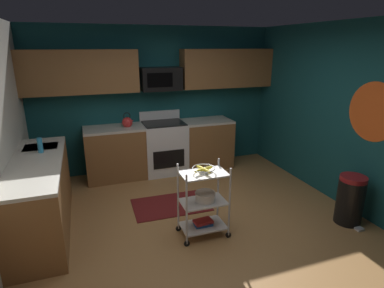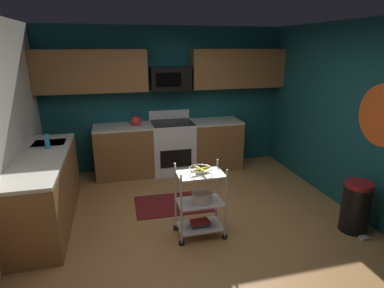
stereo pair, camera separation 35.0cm
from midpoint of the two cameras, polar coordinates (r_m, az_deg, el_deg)
The scene contains 16 objects.
floor at distance 4.19m, azimuth -0.55°, elevation -15.64°, with size 4.40×4.80×0.04m, color #A87542.
wall_back at distance 5.94m, azimuth -8.19°, elevation 7.90°, with size 4.52×0.06×2.60m, color #14474C.
wall_right at distance 4.82m, azimuth 25.48°, elevation 4.17°, with size 0.06×4.80×2.60m, color #14474C.
wall_flower_decal at distance 4.56m, azimuth 28.03°, elevation 5.10°, with size 0.77×0.77×0.00m, color #E5591E.
counter_run at distance 5.17m, azimuth -14.97°, elevation -3.60°, with size 3.54×2.69×0.92m.
oven_range at distance 5.83m, azimuth -6.77°, elevation -0.54°, with size 0.76×0.65×1.10m.
upper_cabinets at distance 5.69m, azimuth -8.14°, elevation 13.07°, with size 4.40×0.33×0.70m.
microwave at distance 5.68m, azimuth -7.45°, elevation 11.57°, with size 0.70×0.39×0.40m.
rolling_cart at distance 3.88m, azimuth -0.56°, elevation -10.43°, with size 0.61×0.37×0.91m.
fruit_bowl at distance 3.70m, azimuth -0.58°, elevation -4.61°, with size 0.27×0.27×0.07m.
mixing_bowl_large at distance 3.86m, azimuth -0.16°, elevation -9.48°, with size 0.25×0.25×0.11m.
book_stack at distance 4.02m, azimuth -0.55°, elevation -14.07°, with size 0.24×0.16×0.07m.
kettle at distance 5.60m, azimuth -13.38°, elevation 3.85°, with size 0.21×0.18×0.26m.
dish_soap_bottle at distance 4.63m, azimuth -27.73°, elevation -0.22°, with size 0.06×0.06×0.20m, color #2D8CBF.
trash_can at distance 4.60m, azimuth 24.74°, elevation -9.19°, with size 0.34×0.42×0.66m.
floor_rug at distance 4.77m, azimuth -5.97°, elevation -10.93°, with size 1.10×0.70×0.01m, color maroon.
Camera 1 is at (-1.29, -3.28, 2.26)m, focal length 29.54 mm.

